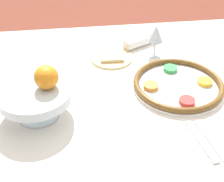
{
  "coord_description": "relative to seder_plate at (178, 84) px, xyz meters",
  "views": [
    {
      "loc": [
        0.19,
        0.91,
        1.36
      ],
      "look_at": [
        0.09,
        0.11,
        0.75
      ],
      "focal_mm": 50.0,
      "sensor_mm": 36.0,
      "label": 1
    }
  ],
  "objects": [
    {
      "name": "fruit_stand",
      "position": [
        0.48,
        0.08,
        0.06
      ],
      "size": [
        0.23,
        0.23,
        0.1
      ],
      "color": "silver",
      "rests_on": "dining_table"
    },
    {
      "name": "dining_table",
      "position": [
        0.15,
        -0.06,
        -0.37
      ],
      "size": [
        1.22,
        0.93,
        0.71
      ],
      "color": "silver",
      "rests_on": "ground_plane"
    },
    {
      "name": "fork_left",
      "position": [
        -0.02,
        0.26,
        -0.01
      ],
      "size": [
        0.04,
        0.17,
        0.01
      ],
      "color": "silver",
      "rests_on": "dining_table"
    },
    {
      "name": "napkin_roll",
      "position": [
        0.07,
        -0.32,
        0.01
      ],
      "size": [
        0.16,
        0.11,
        0.04
      ],
      "color": "white",
      "rests_on": "dining_table"
    },
    {
      "name": "fork_right",
      "position": [
        0.01,
        0.26,
        -0.01
      ],
      "size": [
        0.05,
        0.17,
        0.01
      ],
      "color": "silver",
      "rests_on": "dining_table"
    },
    {
      "name": "bread_plate",
      "position": [
        0.21,
        -0.23,
        -0.01
      ],
      "size": [
        0.17,
        0.17,
        0.02
      ],
      "color": "tan",
      "rests_on": "dining_table"
    },
    {
      "name": "orange_fruit",
      "position": [
        0.44,
        0.08,
        0.12
      ],
      "size": [
        0.07,
        0.07,
        0.07
      ],
      "color": "orange",
      "rests_on": "fruit_stand"
    },
    {
      "name": "seder_plate",
      "position": [
        0.0,
        0.0,
        0.0
      ],
      "size": [
        0.31,
        0.31,
        0.03
      ],
      "color": "silver",
      "rests_on": "dining_table"
    },
    {
      "name": "wine_glass",
      "position": [
        0.03,
        -0.23,
        0.08
      ],
      "size": [
        0.06,
        0.06,
        0.13
      ],
      "color": "silver",
      "rests_on": "dining_table"
    }
  ]
}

